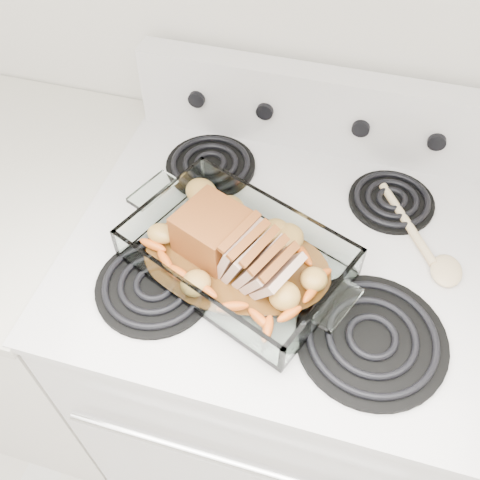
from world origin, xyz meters
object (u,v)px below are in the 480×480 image
(baking_dish, at_px, (237,259))
(pork_roast, at_px, (225,245))
(counter_left, at_px, (38,296))
(electric_range, at_px, (270,353))

(baking_dish, height_order, pork_roast, pork_roast)
(counter_left, xyz_separation_m, baking_dish, (0.60, -0.08, 0.50))
(electric_range, xyz_separation_m, baking_dish, (-0.06, -0.08, 0.48))
(electric_range, relative_size, counter_left, 1.20)
(counter_left, height_order, pork_roast, pork_roast)
(electric_range, distance_m, baking_dish, 0.49)
(electric_range, xyz_separation_m, counter_left, (-0.67, -0.00, -0.02))
(pork_roast, bearing_deg, counter_left, 155.01)
(pork_roast, bearing_deg, electric_range, 26.25)
(pork_roast, bearing_deg, baking_dish, -17.23)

